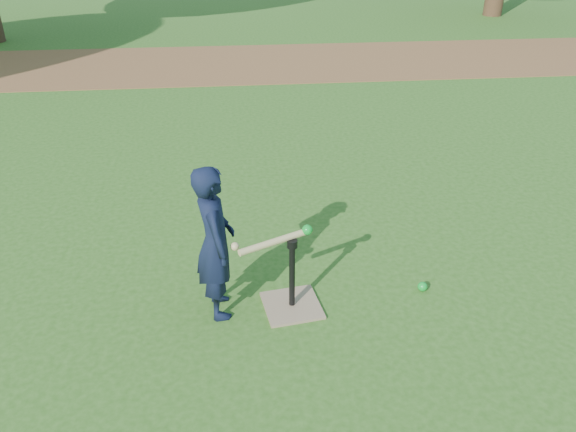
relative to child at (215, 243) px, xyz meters
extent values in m
plane|color=#285116|center=(0.92, 0.01, -0.61)|extent=(80.00, 80.00, 0.00)
cube|color=brown|center=(0.92, 7.51, -0.60)|extent=(24.00, 3.00, 0.01)
imported|color=black|center=(0.00, 0.00, 0.00)|extent=(0.36, 0.48, 1.22)
sphere|color=#0D9127|center=(1.65, 0.07, -0.57)|extent=(0.08, 0.08, 0.08)
cube|color=#8D7259|center=(0.56, -0.03, -0.60)|extent=(0.49, 0.49, 0.02)
cylinder|color=black|center=(0.56, -0.03, -0.31)|extent=(0.05, 0.05, 0.55)
cylinder|color=black|center=(0.56, -0.03, -0.03)|extent=(0.08, 0.08, 0.06)
cylinder|color=tan|center=(0.44, -0.05, 0.02)|extent=(0.56, 0.31, 0.05)
sphere|color=tan|center=(0.14, -0.09, 0.02)|extent=(0.06, 0.06, 0.06)
sphere|color=#0D9127|center=(0.68, 0.04, 0.04)|extent=(0.08, 0.08, 0.08)
camera|label=1|loc=(0.18, -3.50, 2.18)|focal=35.00mm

